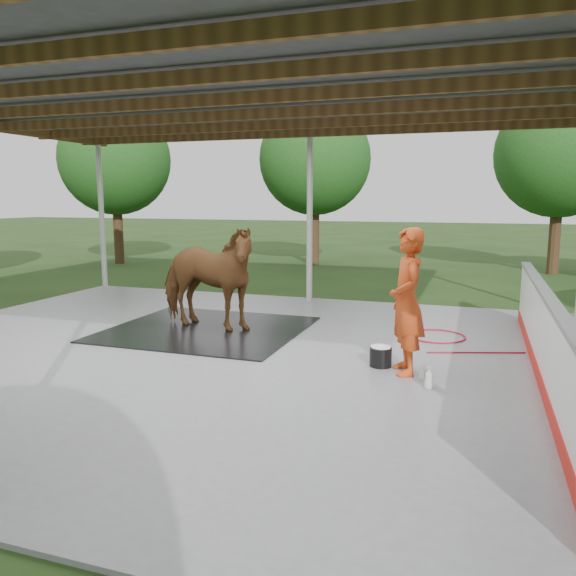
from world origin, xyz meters
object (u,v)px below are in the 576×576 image
(dasher_board, at_px, (546,342))
(horse, at_px, (206,277))
(wash_bucket, at_px, (381,356))
(handler, at_px, (407,301))

(dasher_board, distance_m, horse, 5.66)
(horse, height_order, wash_bucket, horse)
(wash_bucket, bearing_deg, handler, -27.71)
(horse, distance_m, wash_bucket, 3.69)
(dasher_board, height_order, horse, horse)
(dasher_board, distance_m, wash_bucket, 2.16)
(dasher_board, bearing_deg, handler, -174.02)
(handler, bearing_deg, horse, -131.58)
(horse, distance_m, handler, 4.00)
(handler, height_order, wash_bucket, handler)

